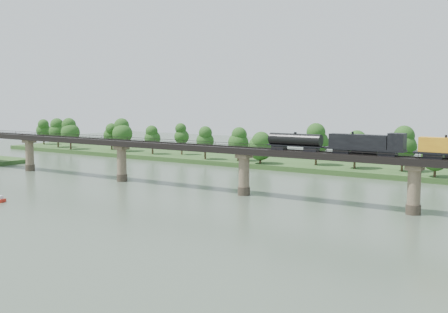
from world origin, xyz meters
The scene contains 6 objects.
ground centered at (0.00, 0.00, 0.00)m, with size 400.00×400.00×0.00m, color #3A4B3A.
far_bank centered at (0.00, 85.00, 0.80)m, with size 300.00×24.00×1.60m, color #26471C.
bridge centered at (0.00, 30.00, 5.46)m, with size 236.00×30.00×11.50m.
bridge_superstructure centered at (0.00, 30.00, 11.79)m, with size 220.00×4.90×0.75m.
far_treeline centered at (-8.21, 80.52, 8.83)m, with size 289.06×17.54×13.60m.
freight_train centered at (42.26, 30.00, 13.76)m, with size 68.88×2.68×4.74m.
Camera 1 is at (69.60, -83.60, 23.65)m, focal length 45.00 mm.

